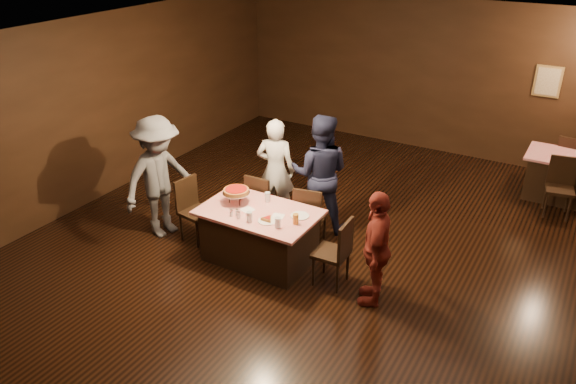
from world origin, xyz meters
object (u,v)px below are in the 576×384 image
object	(u,v)px
chair_back_near	(560,188)
diner_red_shirt	(376,248)
diner_navy_hoodie	(320,174)
chair_end_right	(331,252)
glass_front_right	(278,223)
diner_white_jacket	(276,170)
back_table	(564,177)
glass_back	(267,197)
main_table	(260,236)
chair_far_left	(264,202)
chair_end_left	(196,211)
glass_amber	(296,219)
chair_far_right	(311,214)
pizza_stand	(236,191)
diner_grey_knit	(159,177)
chair_back_far	(569,161)
plate_empty	(300,216)
glass_front_left	(249,217)

from	to	relation	value
chair_back_near	diner_red_shirt	xyz separation A→B (m)	(-1.68, -3.57, 0.28)
diner_navy_hoodie	chair_end_right	bearing A→B (deg)	103.78
glass_front_right	diner_white_jacket	bearing A→B (deg)	122.29
back_table	glass_front_right	distance (m)	5.37
glass_front_right	diner_navy_hoodie	bearing A→B (deg)	95.94
diner_white_jacket	glass_back	bearing A→B (deg)	97.84
main_table	diner_red_shirt	xyz separation A→B (m)	(1.73, -0.06, 0.37)
chair_far_left	chair_end_right	size ratio (longest dim) A/B	1.00
chair_back_near	chair_end_left	bearing A→B (deg)	-151.68
diner_red_shirt	glass_back	distance (m)	1.81
chair_back_near	diner_white_jacket	xyz separation A→B (m)	(-3.85, -2.34, 0.35)
glass_amber	chair_far_right	bearing A→B (deg)	104.04
diner_red_shirt	pizza_stand	distance (m)	2.14
diner_navy_hoodie	back_table	bearing A→B (deg)	-155.77
diner_grey_knit	diner_white_jacket	bearing A→B (deg)	-31.66
chair_far_left	diner_navy_hoodie	bearing A→B (deg)	-146.49
pizza_stand	glass_back	world-z (taller)	pizza_stand
diner_grey_knit	glass_back	distance (m)	1.67
diner_navy_hoodie	glass_back	world-z (taller)	diner_navy_hoodie
diner_white_jacket	chair_back_far	bearing A→B (deg)	-153.27
diner_navy_hoodie	pizza_stand	world-z (taller)	diner_navy_hoodie
chair_back_far	plate_empty	world-z (taller)	chair_back_far
diner_grey_knit	plate_empty	size ratio (longest dim) A/B	7.42
chair_back_near	glass_front_left	size ratio (longest dim) A/B	6.79
chair_back_near	glass_front_right	xyz separation A→B (m)	(-2.96, -3.76, 0.37)
chair_back_far	glass_front_right	xyz separation A→B (m)	(-2.96, -5.06, 0.37)
chair_far_right	chair_end_right	distance (m)	1.03
chair_end_left	glass_front_left	world-z (taller)	chair_end_left
main_table	plate_empty	bearing A→B (deg)	15.26
back_table	diner_grey_knit	bearing A→B (deg)	-139.70
back_table	diner_red_shirt	xyz separation A→B (m)	(-1.68, -4.27, 0.37)
chair_back_near	diner_grey_knit	distance (m)	6.24
diner_white_jacket	glass_amber	world-z (taller)	diner_white_jacket
chair_far_left	plate_empty	size ratio (longest dim) A/B	3.80
main_table	chair_back_near	world-z (taller)	chair_back_near
chair_far_left	diner_grey_knit	distance (m)	1.59
diner_navy_hoodie	diner_grey_knit	distance (m)	2.36
main_table	diner_red_shirt	world-z (taller)	diner_red_shirt
pizza_stand	glass_front_right	xyz separation A→B (m)	(0.85, -0.30, -0.11)
diner_red_shirt	glass_front_left	size ratio (longest dim) A/B	10.83
chair_far_right	glass_front_left	world-z (taller)	chair_far_right
chair_end_left	diner_white_jacket	size ratio (longest dim) A/B	0.57
chair_far_left	chair_end_left	world-z (taller)	same
diner_white_jacket	glass_back	world-z (taller)	diner_white_jacket
pizza_stand	plate_empty	size ratio (longest dim) A/B	1.52
diner_white_jacket	glass_front_right	size ratio (longest dim) A/B	11.83
main_table	chair_far_right	xyz separation A→B (m)	(0.40, 0.75, 0.09)
plate_empty	chair_end_left	bearing A→B (deg)	-174.81
pizza_stand	plate_empty	distance (m)	0.97
chair_far_right	chair_back_near	size ratio (longest dim) A/B	1.00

